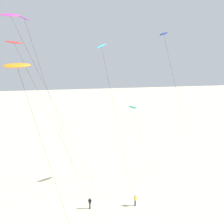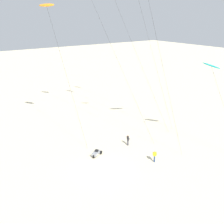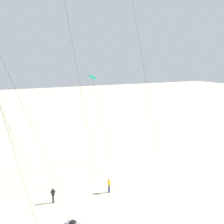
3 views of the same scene
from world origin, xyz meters
name	(u,v)px [view 1 (image 1 of 3)]	position (x,y,z in m)	size (l,w,h in m)	color
kite_red	(16,47)	(-12.88, 10.94, 22.02)	(9.96, 6.37, 22.87)	red
kite_cyan	(102,51)	(-2.00, 8.61, 21.53)	(6.03, 4.13, 22.58)	#33BFE0
kite_orange	(18,67)	(-11.55, -1.06, 20.18)	(6.13, 3.99, 20.65)	orange
kite_teal	(133,108)	(3.99, 15.19, 12.49)	(5.37, 3.91, 13.14)	teal
kite_navy	(164,36)	(7.39, 11.36, 23.61)	(10.37, 7.32, 24.29)	navy
kite_magenta	(13,21)	(-12.33, 4.76, 24.75)	(11.48, 7.53, 25.59)	#D8339E
kite_purple	(27,26)	(-11.67, 13.91, 24.87)	(7.76, 5.18, 26.24)	purple
kite_flyer_nearest	(90,203)	(-4.09, 7.49, 0.89)	(0.62, 0.60, 1.67)	#33333D
kite_flyer_middle	(135,200)	(2.30, 7.02, 0.89)	(0.72, 0.72, 1.67)	navy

